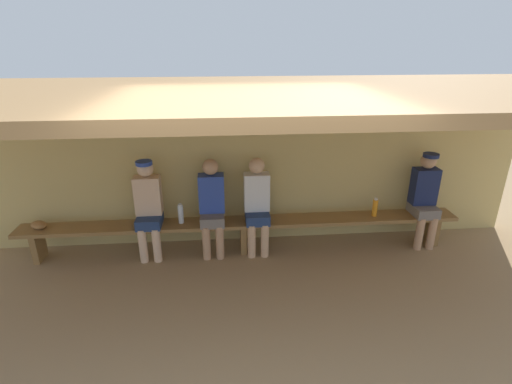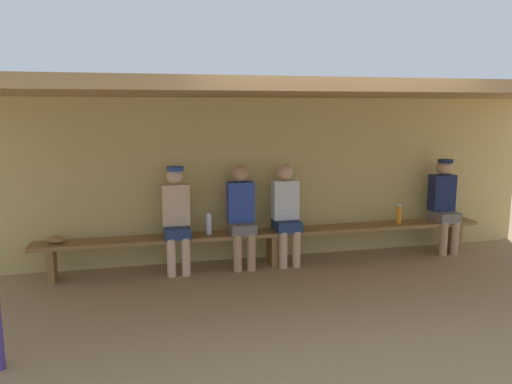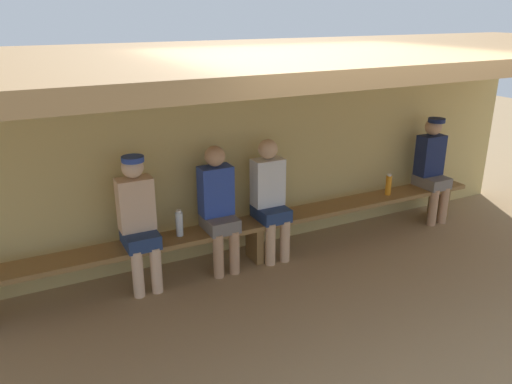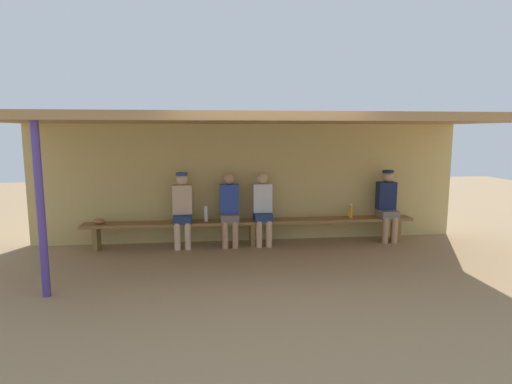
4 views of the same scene
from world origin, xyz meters
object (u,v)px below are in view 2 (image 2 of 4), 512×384
(player_with_sunglasses, at_px, (241,212))
(water_bottle_orange, at_px, (399,214))
(player_rightmost, at_px, (444,201))
(bench, at_px, (272,236))
(player_in_blue, at_px, (176,214))
(baseball_glove_tan, at_px, (56,239))
(player_in_red, at_px, (286,210))
(water_bottle_green, at_px, (209,224))

(player_with_sunglasses, height_order, water_bottle_orange, player_with_sunglasses)
(player_rightmost, height_order, water_bottle_orange, player_rightmost)
(bench, relative_size, player_in_blue, 4.46)
(baseball_glove_tan, bearing_deg, water_bottle_orange, 35.38)
(bench, bearing_deg, player_in_red, 0.92)
(player_rightmost, height_order, baseball_glove_tan, player_rightmost)
(water_bottle_orange, bearing_deg, bench, 179.98)
(bench, height_order, water_bottle_green, water_bottle_green)
(water_bottle_orange, bearing_deg, water_bottle_green, 179.64)
(player_in_blue, bearing_deg, player_in_red, -0.02)
(player_in_blue, bearing_deg, water_bottle_orange, -0.08)
(player_rightmost, bearing_deg, water_bottle_green, 179.79)
(player_in_blue, relative_size, water_bottle_green, 4.88)
(player_in_blue, height_order, water_bottle_green, player_in_blue)
(water_bottle_green, relative_size, baseball_glove_tan, 1.15)
(player_in_blue, distance_m, water_bottle_orange, 3.10)
(player_with_sunglasses, height_order, player_in_red, same)
(bench, bearing_deg, water_bottle_green, 178.89)
(player_in_blue, distance_m, water_bottle_green, 0.44)
(player_in_blue, relative_size, player_in_red, 1.01)
(water_bottle_green, bearing_deg, player_rightmost, -0.21)
(water_bottle_green, height_order, baseball_glove_tan, water_bottle_green)
(player_with_sunglasses, height_order, baseball_glove_tan, player_with_sunglasses)
(water_bottle_orange, bearing_deg, baseball_glove_tan, 179.71)
(water_bottle_orange, bearing_deg, player_rightmost, 0.34)
(bench, xyz_separation_m, water_bottle_green, (-0.84, 0.02, 0.20))
(player_in_blue, distance_m, player_rightmost, 3.80)
(bench, xyz_separation_m, player_in_red, (0.19, 0.00, 0.34))
(water_bottle_orange, relative_size, water_bottle_green, 0.97)
(bench, bearing_deg, player_with_sunglasses, 179.58)
(player_rightmost, bearing_deg, water_bottle_orange, -179.66)
(player_in_blue, height_order, player_rightmost, same)
(bench, relative_size, player_in_red, 4.49)
(player_in_red, xyz_separation_m, baseball_glove_tan, (-2.89, 0.02, -0.22))
(player_in_red, xyz_separation_m, water_bottle_green, (-1.03, 0.01, -0.14))
(player_in_blue, height_order, player_in_red, player_in_blue)
(water_bottle_orange, relative_size, baseball_glove_tan, 1.11)
(bench, xyz_separation_m, player_rightmost, (2.55, 0.00, 0.36))
(player_in_red, xyz_separation_m, water_bottle_orange, (1.66, -0.00, -0.14))
(bench, xyz_separation_m, player_with_sunglasses, (-0.42, 0.00, 0.34))
(bench, distance_m, player_in_blue, 1.30)
(player_rightmost, distance_m, water_bottle_green, 3.40)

